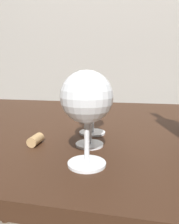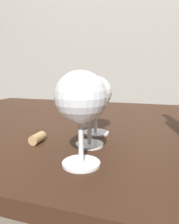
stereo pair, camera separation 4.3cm
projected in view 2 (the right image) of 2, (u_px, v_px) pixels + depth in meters
The scene contains 6 objects.
back_wall at pixel (145, 24), 1.55m from camera, with size 5.00×0.08×2.60m, color gray.
dining_table at pixel (121, 149), 0.66m from camera, with size 1.54×0.88×0.78m.
wine_glass_port at pixel (81, 100), 0.33m from camera, with size 0.09×0.09×0.16m.
wine_glass_amber at pixel (90, 102), 0.43m from camera, with size 0.08×0.08×0.14m.
wine_glass_pinot at pixel (96, 94), 0.51m from camera, with size 0.08×0.08×0.15m.
cork at pixel (38, 138), 0.46m from camera, with size 0.02×0.02×0.04m, color tan.
Camera 2 is at (0.09, -0.63, 0.93)m, focal length 32.58 mm.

